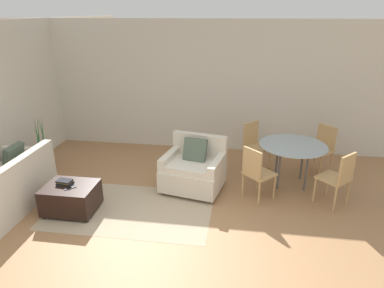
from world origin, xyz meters
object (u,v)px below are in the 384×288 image
(dining_chair_near_right, at_px, (339,176))
(dining_chair_far_right, at_px, (322,146))
(dining_table, at_px, (293,149))
(book_stack, at_px, (65,182))
(tv_remote_primary, at_px, (70,188))
(tv_remote_secondary, at_px, (71,187))
(potted_plant, at_px, (43,158))
(dining_chair_near_left, at_px, (256,170))
(ottoman, at_px, (71,197))
(armchair, at_px, (194,169))
(dining_chair_far_left, at_px, (254,142))

(dining_chair_near_right, distance_m, dining_chair_far_right, 1.26)
(dining_table, bearing_deg, dining_chair_near_right, -45.00)
(book_stack, bearing_deg, tv_remote_primary, -38.88)
(tv_remote_secondary, height_order, dining_chair_far_right, dining_chair_far_right)
(potted_plant, xyz_separation_m, dining_chair_near_left, (4.01, -0.56, 0.29))
(ottoman, bearing_deg, tv_remote_secondary, -41.81)
(book_stack, relative_size, dining_table, 0.22)
(ottoman, xyz_separation_m, dining_chair_near_right, (4.04, 0.77, 0.28))
(tv_remote_secondary, bearing_deg, dining_chair_far_right, 27.36)
(dining_chair_near_left, relative_size, dining_chair_far_right, 1.00)
(ottoman, height_order, dining_table, dining_table)
(armchair, xyz_separation_m, dining_chair_far_right, (2.29, 1.04, 0.16))
(dining_chair_near_left, bearing_deg, dining_chair_near_right, 0.00)
(tv_remote_primary, distance_m, potted_plant, 1.91)
(book_stack, height_order, tv_remote_secondary, book_stack)
(armchair, distance_m, dining_chair_near_right, 2.31)
(tv_remote_secondary, xyz_separation_m, potted_plant, (-1.28, 1.36, -0.21))
(ottoman, height_order, tv_remote_secondary, tv_remote_secondary)
(potted_plant, bearing_deg, dining_chair_near_left, -7.88)
(tv_remote_primary, xyz_separation_m, tv_remote_secondary, (-0.01, 0.04, 0.00))
(tv_remote_primary, height_order, tv_remote_secondary, same)
(ottoman, relative_size, dining_table, 0.66)
(dining_chair_far_right, bearing_deg, dining_chair_near_right, -90.00)
(dining_table, relative_size, dining_chair_near_right, 1.28)
(dining_chair_near_left, bearing_deg, ottoman, -164.56)
(armchair, distance_m, tv_remote_secondary, 1.99)
(dining_chair_far_right, bearing_deg, dining_chair_far_left, 180.00)
(book_stack, relative_size, dining_chair_near_right, 0.28)
(tv_remote_secondary, distance_m, dining_chair_far_left, 3.43)
(ottoman, height_order, dining_chair_near_right, dining_chair_near_right)
(ottoman, bearing_deg, dining_chair_far_right, 26.69)
(dining_chair_near_right, bearing_deg, dining_chair_far_right, 90.00)
(tv_remote_primary, distance_m, dining_table, 3.67)
(book_stack, height_order, dining_table, dining_table)
(dining_table, distance_m, dining_chair_far_left, 0.91)
(dining_table, xyz_separation_m, dining_chair_near_left, (-0.63, -0.63, -0.15))
(tv_remote_secondary, bearing_deg, armchair, 31.04)
(dining_table, bearing_deg, tv_remote_secondary, -156.88)
(dining_table, distance_m, dining_chair_far_right, 0.91)
(book_stack, height_order, tv_remote_primary, book_stack)
(book_stack, bearing_deg, tv_remote_secondary, -30.28)
(armchair, xyz_separation_m, book_stack, (-1.84, -0.95, 0.11))
(dining_chair_far_right, bearing_deg, dining_table, -135.00)
(dining_chair_far_right, bearing_deg, dining_chair_near_left, -135.00)
(dining_chair_near_left, bearing_deg, potted_plant, 172.12)
(book_stack, distance_m, dining_chair_near_left, 2.96)
(armchair, xyz_separation_m, dining_chair_near_left, (1.03, -0.22, 0.16))
(tv_remote_secondary, relative_size, potted_plant, 0.15)
(tv_remote_secondary, distance_m, dining_chair_far_right, 4.50)
(tv_remote_secondary, bearing_deg, dining_chair_far_left, 37.12)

